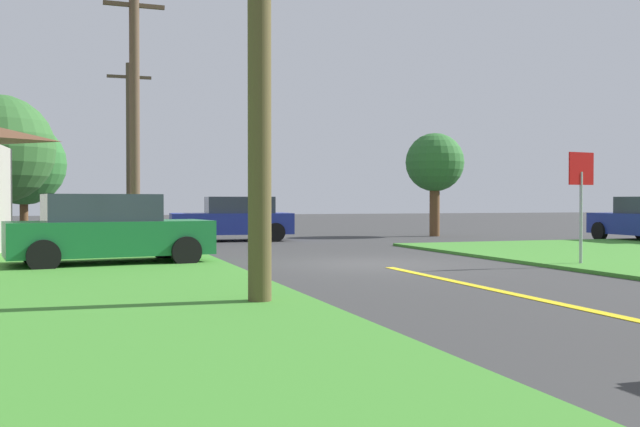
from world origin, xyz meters
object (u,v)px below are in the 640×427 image
object	(u,v)px
pine_tree_center	(435,163)
utility_pole_far	(130,146)
oak_tree_left	(24,164)
stop_sign	(581,187)
utility_pole_mid	(135,113)
car_approaching_junction	(233,219)
parked_car_near_building	(108,231)

from	to	relation	value
pine_tree_center	utility_pole_far	bearing A→B (deg)	160.52
oak_tree_left	pine_tree_center	distance (m)	18.58
stop_sign	utility_pole_mid	world-z (taller)	utility_pole_mid
stop_sign	oak_tree_left	xyz separation A→B (m)	(-13.00, 22.09, 1.36)
utility_pole_mid	car_approaching_junction	bearing A→B (deg)	44.21
parked_car_near_building	stop_sign	bearing A→B (deg)	-27.05
parked_car_near_building	car_approaching_junction	xyz separation A→B (m)	(4.77, 9.23, 0.00)
parked_car_near_building	utility_pole_far	distance (m)	14.50
parked_car_near_building	pine_tree_center	distance (m)	16.80
car_approaching_junction	utility_pole_far	world-z (taller)	utility_pole_far
parked_car_near_building	oak_tree_left	distance (m)	19.02
stop_sign	utility_pole_far	size ratio (longest dim) A/B	0.35
stop_sign	parked_car_near_building	xyz separation A→B (m)	(-10.01, 3.45, -0.99)
stop_sign	utility_pole_mid	size ratio (longest dim) A/B	0.32
parked_car_near_building	oak_tree_left	bearing A→B (deg)	91.10
stop_sign	car_approaching_junction	size ratio (longest dim) A/B	0.57
stop_sign	car_approaching_junction	xyz separation A→B (m)	(-5.24, 12.68, -0.98)
car_approaching_junction	oak_tree_left	world-z (taller)	oak_tree_left
car_approaching_junction	utility_pole_far	xyz separation A→B (m)	(-3.36, 4.90, 2.93)
car_approaching_junction	stop_sign	bearing A→B (deg)	116.68
oak_tree_left	car_approaching_junction	bearing A→B (deg)	-50.48
utility_pole_mid	pine_tree_center	world-z (taller)	utility_pole_mid
stop_sign	utility_pole_mid	xyz separation A→B (m)	(-9.02, 9.01, 2.32)
utility_pole_far	pine_tree_center	xyz separation A→B (m)	(11.99, -4.24, -0.72)
oak_tree_left	pine_tree_center	bearing A→B (deg)	-28.08
car_approaching_junction	pine_tree_center	distance (m)	8.94
car_approaching_junction	pine_tree_center	world-z (taller)	pine_tree_center
utility_pole_far	oak_tree_left	bearing A→B (deg)	134.33
utility_pole_far	oak_tree_left	world-z (taller)	utility_pole_far
oak_tree_left	stop_sign	bearing A→B (deg)	-59.52
oak_tree_left	utility_pole_mid	bearing A→B (deg)	-73.04
stop_sign	parked_car_near_building	size ratio (longest dim) A/B	0.56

